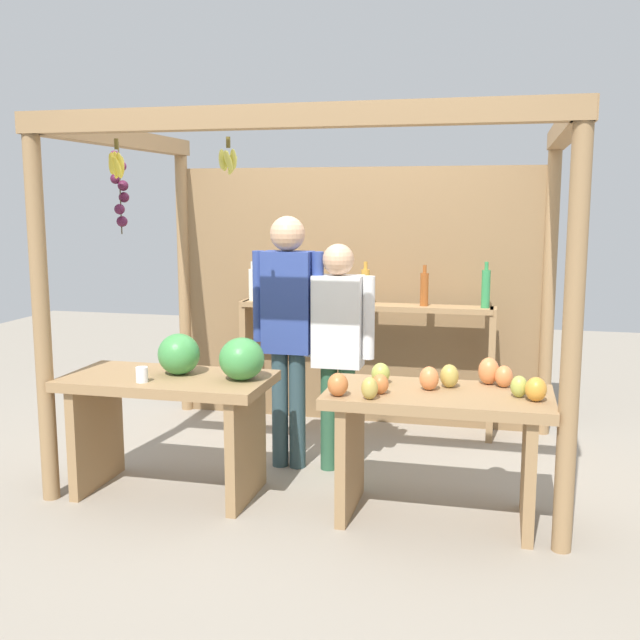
{
  "coord_description": "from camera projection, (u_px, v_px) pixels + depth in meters",
  "views": [
    {
      "loc": [
        1.13,
        -4.86,
        1.78
      ],
      "look_at": [
        0.0,
        -0.2,
        1.02
      ],
      "focal_mm": 42.39,
      "sensor_mm": 36.0,
      "label": 1
    }
  ],
  "objects": [
    {
      "name": "fruit_counter_right",
      "position": [
        439.0,
        422.0,
        4.2
      ],
      "size": [
        1.24,
        0.65,
        0.89
      ],
      "color": "#99754C",
      "rests_on": "ground"
    },
    {
      "name": "vendor_woman",
      "position": [
        338.0,
        338.0,
        4.91
      ],
      "size": [
        0.48,
        0.2,
        1.51
      ],
      "rotation": [
        0.0,
        0.0,
        0.14
      ],
      "color": "#2E5D40",
      "rests_on": "ground"
    },
    {
      "name": "bottle_shelf_unit",
      "position": [
        364.0,
        332.0,
        5.79
      ],
      "size": [
        1.97,
        0.22,
        1.34
      ],
      "color": "#99754C",
      "rests_on": "ground"
    },
    {
      "name": "fruit_counter_left",
      "position": [
        180.0,
        396.0,
        4.55
      ],
      "size": [
        1.24,
        0.64,
        0.99
      ],
      "color": "#99754C",
      "rests_on": "ground"
    },
    {
      "name": "vendor_man",
      "position": [
        288.0,
        318.0,
        4.96
      ],
      "size": [
        0.48,
        0.23,
        1.68
      ],
      "rotation": [
        0.0,
        0.0,
        0.0
      ],
      "color": "#2F4950",
      "rests_on": "ground"
    },
    {
      "name": "ground_plane",
      "position": [
        327.0,
        461.0,
        5.2
      ],
      "size": [
        12.0,
        12.0,
        0.0
      ],
      "primitive_type": "plane",
      "color": "gray",
      "rests_on": "ground"
    },
    {
      "name": "market_stall",
      "position": [
        341.0,
        263.0,
        5.44
      ],
      "size": [
        3.07,
        2.15,
        2.27
      ],
      "color": "#99754C",
      "rests_on": "ground"
    }
  ]
}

